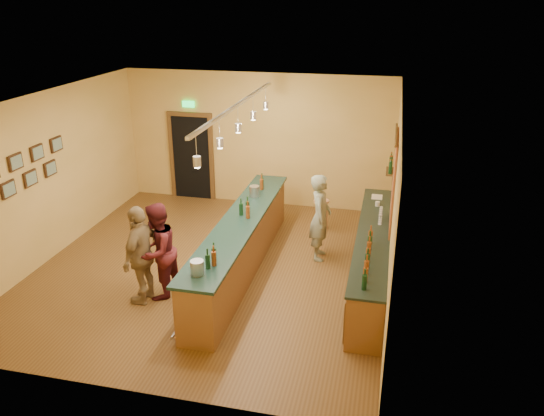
% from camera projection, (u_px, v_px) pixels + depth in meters
% --- Properties ---
extents(floor, '(7.00, 7.00, 0.00)m').
position_uv_depth(floor, '(213.00, 267.00, 10.16)').
color(floor, brown).
rests_on(floor, ground).
extents(ceiling, '(6.50, 7.00, 0.02)m').
position_uv_depth(ceiling, '(205.00, 100.00, 8.96)').
color(ceiling, silver).
rests_on(ceiling, wall_back).
extents(wall_back, '(6.50, 0.02, 3.20)m').
position_uv_depth(wall_back, '(258.00, 140.00, 12.72)').
color(wall_back, gold).
rests_on(wall_back, floor).
extents(wall_front, '(6.50, 0.02, 3.20)m').
position_uv_depth(wall_front, '(114.00, 285.00, 6.40)').
color(wall_front, gold).
rests_on(wall_front, floor).
extents(wall_left, '(0.02, 7.00, 3.20)m').
position_uv_depth(wall_left, '(50.00, 176.00, 10.23)').
color(wall_left, gold).
rests_on(wall_left, floor).
extents(wall_right, '(0.02, 7.00, 3.20)m').
position_uv_depth(wall_right, '(393.00, 203.00, 8.89)').
color(wall_right, gold).
rests_on(wall_right, floor).
extents(doorway, '(1.15, 0.09, 2.48)m').
position_uv_depth(doorway, '(192.00, 155.00, 13.23)').
color(doorway, black).
rests_on(doorway, wall_back).
extents(tapestry, '(0.03, 1.40, 1.60)m').
position_uv_depth(tapestry, '(394.00, 182.00, 9.16)').
color(tapestry, maroon).
rests_on(tapestry, wall_right).
extents(bottle_shelf, '(0.17, 0.55, 0.54)m').
position_uv_depth(bottle_shelf, '(391.00, 166.00, 10.60)').
color(bottle_shelf, '#543619').
rests_on(bottle_shelf, wall_right).
extents(picture_grid, '(0.06, 2.20, 0.70)m').
position_uv_depth(picture_grid, '(24.00, 170.00, 9.42)').
color(picture_grid, '#382111').
rests_on(picture_grid, wall_left).
extents(back_counter, '(0.60, 4.55, 1.27)m').
position_uv_depth(back_counter, '(372.00, 256.00, 9.53)').
color(back_counter, brown).
rests_on(back_counter, floor).
extents(tasting_bar, '(0.73, 5.10, 1.38)m').
position_uv_depth(tasting_bar, '(241.00, 241.00, 9.82)').
color(tasting_bar, brown).
rests_on(tasting_bar, floor).
extents(pendant_track, '(0.11, 4.60, 0.50)m').
position_uv_depth(pendant_track, '(238.00, 114.00, 8.92)').
color(pendant_track, silver).
rests_on(pendant_track, ceiling).
extents(bartender, '(0.46, 0.66, 1.72)m').
position_uv_depth(bartender, '(320.00, 217.00, 10.22)').
color(bartender, gray).
rests_on(bartender, floor).
extents(customer_a, '(0.73, 0.89, 1.69)m').
position_uv_depth(customer_a, '(158.00, 251.00, 8.91)').
color(customer_a, '#59191E').
rests_on(customer_a, floor).
extents(customer_b, '(0.50, 1.04, 1.72)m').
position_uv_depth(customer_b, '(141.00, 255.00, 8.76)').
color(customer_b, '#997A51').
rests_on(customer_b, floor).
extents(bar_stool, '(0.34, 0.34, 0.69)m').
position_uv_depth(bar_stool, '(321.00, 206.00, 11.58)').
color(bar_stool, '#986144').
rests_on(bar_stool, floor).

